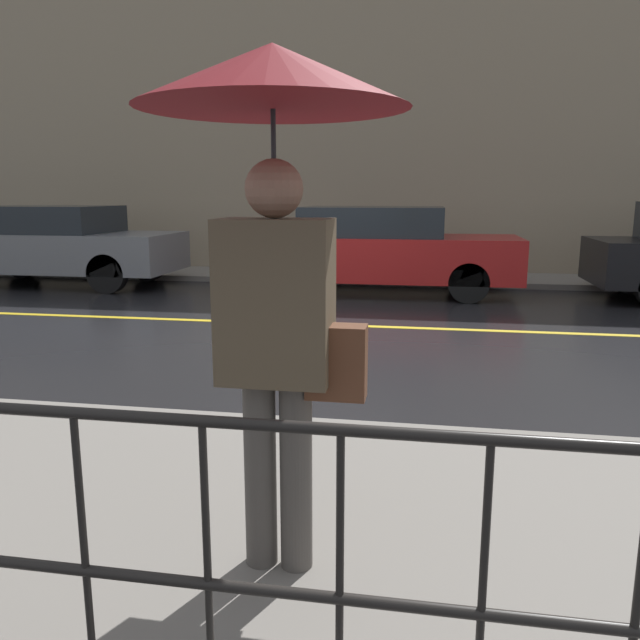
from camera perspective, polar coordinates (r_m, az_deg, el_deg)
ground_plane at (r=8.26m, az=-1.66°, el=-0.38°), size 80.00×80.00×0.00m
sidewalk_near at (r=3.60m, az=-18.93°, el=-16.17°), size 28.00×2.84×0.10m
sidewalk_far at (r=12.69m, az=2.45°, el=3.98°), size 28.00×1.67×0.10m
lane_marking at (r=8.26m, az=-1.66°, el=-0.35°), size 25.20×0.12×0.01m
building_storefront at (r=13.69m, az=3.15°, el=18.94°), size 28.00×0.30×6.98m
pedestrian at (r=2.46m, az=-4.12°, el=13.56°), size 1.04×1.04×2.13m
car_grey at (r=12.79m, az=-22.89°, el=6.39°), size 4.44×1.83×1.48m
car_red at (r=10.81m, az=5.56°, el=6.43°), size 4.55×1.71×1.48m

